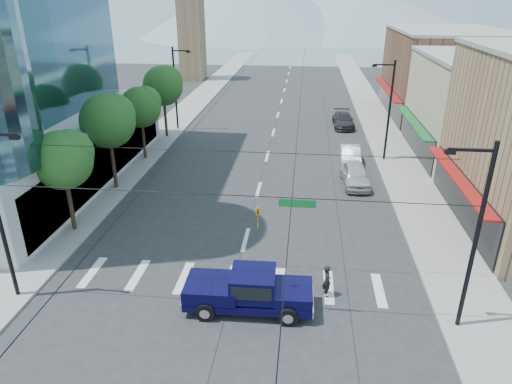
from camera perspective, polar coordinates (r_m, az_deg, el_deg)
ground at (r=23.80m, az=-3.22°, el=-13.12°), size 160.00×160.00×0.00m
sidewalk_left at (r=62.37m, az=-8.38°, el=10.32°), size 4.00×120.00×0.15m
sidewalk_right at (r=61.07m, az=14.35°, el=9.55°), size 4.00×120.00×0.15m
shop_mid at (r=46.93m, az=27.17°, el=9.13°), size 12.00×14.00×9.00m
shop_far at (r=61.78m, az=22.37°, el=13.38°), size 12.00×18.00×10.00m
clock_tower at (r=83.25m, az=-8.17°, el=21.00°), size 4.80×4.80×20.40m
mountain_left at (r=169.79m, az=-0.04°, el=22.61°), size 80.00×80.00×22.00m
mountain_right at (r=179.62m, az=12.36°, el=21.53°), size 90.00×90.00×18.00m
tree_near at (r=30.19m, az=-22.76°, el=3.96°), size 3.65×3.64×6.71m
tree_midnear at (r=36.03m, az=-17.82°, el=8.67°), size 4.09×4.09×7.52m
tree_midfar at (r=42.47m, az=-14.06°, el=10.42°), size 3.65×3.64×6.71m
tree_far at (r=48.85m, az=-11.39°, el=13.05°), size 4.09×4.09×7.52m
signal_rig at (r=20.44m, az=-3.42°, el=-4.37°), size 21.80×0.20×9.00m
lamp_pole_nw at (r=51.59m, az=-9.95°, el=12.96°), size 2.00×0.25×9.00m
lamp_pole_ne at (r=42.46m, az=16.21°, el=10.11°), size 2.00×0.25×9.00m
pickup_truck at (r=22.47m, az=-1.00°, el=-12.12°), size 6.29×2.54×2.11m
pedestrian at (r=23.72m, az=8.86°, el=-10.91°), size 0.58×0.73×1.77m
parked_car_near at (r=37.38m, az=12.30°, el=2.14°), size 2.28×5.12×1.71m
parked_car_mid at (r=41.89m, az=11.71°, el=4.45°), size 1.76×4.80×1.57m
parked_car_far at (r=53.92m, az=10.85°, el=8.83°), size 2.36×5.51×1.58m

